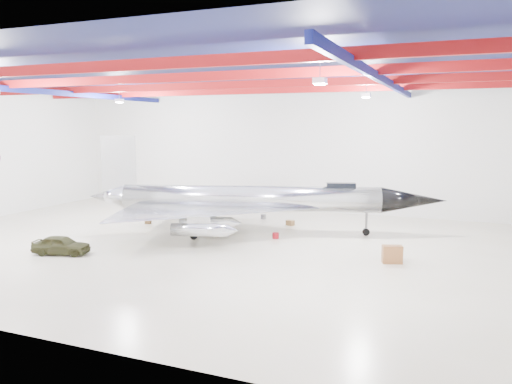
% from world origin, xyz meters
% --- Properties ---
extents(floor, '(40.00, 40.00, 0.00)m').
position_xyz_m(floor, '(0.00, 0.00, 0.00)').
color(floor, beige).
rests_on(floor, ground).
extents(wall_back, '(40.00, 0.00, 40.00)m').
position_xyz_m(wall_back, '(0.00, 15.00, 5.50)').
color(wall_back, silver).
rests_on(wall_back, floor).
extents(ceiling, '(40.00, 40.00, 0.00)m').
position_xyz_m(ceiling, '(0.00, 0.00, 11.00)').
color(ceiling, '#0A0F38').
rests_on(ceiling, wall_back).
extents(ceiling_structure, '(39.50, 29.50, 1.08)m').
position_xyz_m(ceiling_structure, '(0.00, 0.00, 10.32)').
color(ceiling_structure, maroon).
rests_on(ceiling_structure, ceiling).
extents(jet_aircraft, '(24.86, 18.19, 6.96)m').
position_xyz_m(jet_aircraft, '(2.29, 4.24, 2.28)').
color(jet_aircraft, silver).
rests_on(jet_aircraft, floor).
extents(jeep, '(3.64, 2.24, 1.16)m').
position_xyz_m(jeep, '(-5.98, -5.39, 0.58)').
color(jeep, '#323319').
rests_on(jeep, floor).
extents(desk, '(1.22, 0.88, 1.01)m').
position_xyz_m(desk, '(12.73, 0.12, 0.51)').
color(desk, brown).
rests_on(desk, floor).
extents(crate_ply, '(0.47, 0.39, 0.31)m').
position_xyz_m(crate_ply, '(-6.54, 4.51, 0.15)').
color(crate_ply, olive).
rests_on(crate_ply, floor).
extents(toolbox_red, '(0.50, 0.41, 0.34)m').
position_xyz_m(toolbox_red, '(-3.82, 7.38, 0.17)').
color(toolbox_red, maroon).
rests_on(toolbox_red, floor).
extents(engine_drum, '(0.57, 0.57, 0.49)m').
position_xyz_m(engine_drum, '(-1.48, 2.91, 0.25)').
color(engine_drum, '#59595B').
rests_on(engine_drum, floor).
extents(parts_bin, '(0.68, 0.61, 0.39)m').
position_xyz_m(parts_bin, '(4.09, 8.07, 0.20)').
color(parts_bin, olive).
rests_on(parts_bin, floor).
extents(crate_small, '(0.51, 0.46, 0.30)m').
position_xyz_m(crate_small, '(-5.70, 8.40, 0.15)').
color(crate_small, '#59595B').
rests_on(crate_small, floor).
extents(tool_chest, '(0.49, 0.49, 0.41)m').
position_xyz_m(tool_chest, '(4.56, 3.43, 0.21)').
color(tool_chest, maroon).
rests_on(tool_chest, floor).
extents(spares_box, '(0.53, 0.53, 0.39)m').
position_xyz_m(spares_box, '(1.18, 9.77, 0.20)').
color(spares_box, '#59595B').
rests_on(spares_box, floor).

